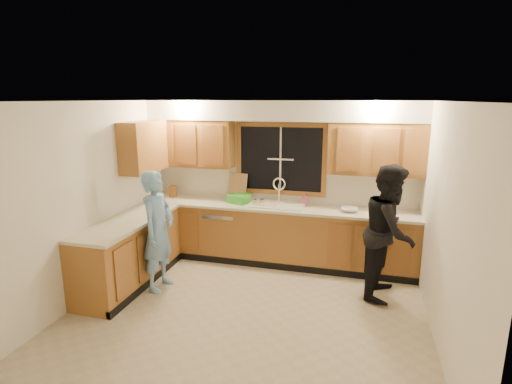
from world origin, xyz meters
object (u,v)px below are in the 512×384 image
(dishwasher, at_px, (224,233))
(stove, at_px, (104,269))
(dish_crate, at_px, (239,199))
(man, at_px, (158,231))
(woman, at_px, (390,232))
(soap_bottle, at_px, (304,200))
(sink, at_px, (276,209))
(bowl, at_px, (349,210))
(knife_block, at_px, (173,191))

(dishwasher, bearing_deg, stove, -117.69)
(stove, height_order, dish_crate, dish_crate)
(man, xyz_separation_m, dish_crate, (0.72, 1.30, 0.17))
(stove, distance_m, woman, 3.64)
(stove, distance_m, soap_bottle, 3.01)
(sink, height_order, dish_crate, sink)
(woman, bearing_deg, bowl, 51.52)
(man, bearing_deg, dishwasher, -18.86)
(woman, bearing_deg, sink, 78.31)
(sink, distance_m, dish_crate, 0.61)
(dishwasher, xyz_separation_m, bowl, (1.95, -0.05, 0.54))
(knife_block, xyz_separation_m, soap_bottle, (2.20, 0.06, -0.01))
(dish_crate, distance_m, soap_bottle, 1.02)
(knife_block, bearing_deg, stove, -91.11)
(soap_bottle, bearing_deg, knife_block, -178.31)
(woman, height_order, knife_block, woman)
(sink, relative_size, knife_block, 4.33)
(stove, bearing_deg, soap_bottle, 41.74)
(sink, xyz_separation_m, dish_crate, (-0.60, 0.02, 0.12))
(man, bearing_deg, stove, 140.21)
(woman, bearing_deg, knife_block, 88.53)
(sink, height_order, stove, sink)
(knife_block, height_order, soap_bottle, knife_block)
(stove, bearing_deg, dish_crate, 56.96)
(man, distance_m, bowl, 2.72)
(woman, relative_size, dish_crate, 6.00)
(woman, distance_m, bowl, 0.82)
(stove, xyz_separation_m, soap_bottle, (2.21, 1.97, 0.56))
(man, relative_size, woman, 0.93)
(knife_block, bearing_deg, bowl, -3.63)
(dish_crate, height_order, soap_bottle, soap_bottle)
(man, distance_m, dish_crate, 1.50)
(woman, distance_m, dish_crate, 2.35)
(dishwasher, bearing_deg, sink, 0.99)
(stove, relative_size, dish_crate, 3.10)
(woman, relative_size, soap_bottle, 10.13)
(dish_crate, bearing_deg, man, -119.02)
(sink, bearing_deg, woman, -23.02)
(knife_block, distance_m, bowl, 2.89)
(sink, distance_m, knife_block, 1.79)
(sink, height_order, woman, woman)
(sink, distance_m, woman, 1.77)
(knife_block, bearing_deg, man, -72.09)
(woman, bearing_deg, stove, 119.57)
(bowl, bearing_deg, man, -153.35)
(woman, distance_m, knife_block, 3.51)
(knife_block, distance_m, soap_bottle, 2.20)
(knife_block, bearing_deg, dishwasher, -6.61)
(knife_block, xyz_separation_m, dish_crate, (1.18, -0.07, -0.03))
(sink, distance_m, stove, 2.60)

